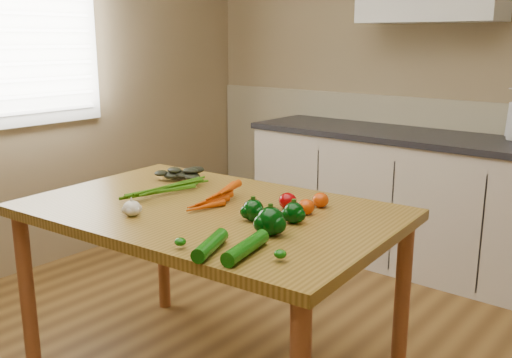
{
  "coord_description": "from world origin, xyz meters",
  "views": [
    {
      "loc": [
        1.43,
        -1.32,
        1.5
      ],
      "look_at": [
        -0.11,
        0.56,
        0.9
      ],
      "focal_mm": 40.0,
      "sensor_mm": 36.0,
      "label": 1
    }
  ],
  "objects_px": {
    "zucchini_a": "(246,248)",
    "zucchini_b": "(210,245)",
    "leafy_greens": "(178,170)",
    "tomato_b": "(320,200)",
    "carrot_bunch": "(202,193)",
    "pepper_c": "(270,221)",
    "pepper_a": "(253,210)",
    "table": "(209,228)",
    "pepper_b": "(294,213)",
    "tomato_c": "(306,207)",
    "tomato_a": "(288,201)",
    "garlic_bulb": "(132,208)"
  },
  "relations": [
    {
      "from": "tomato_b",
      "to": "tomato_c",
      "type": "height_order",
      "value": "same"
    },
    {
      "from": "pepper_a",
      "to": "zucchini_a",
      "type": "xyz_separation_m",
      "value": [
        0.21,
        -0.29,
        -0.02
      ]
    },
    {
      "from": "leafy_greens",
      "to": "pepper_b",
      "type": "relative_size",
      "value": 2.71
    },
    {
      "from": "tomato_b",
      "to": "leafy_greens",
      "type": "bearing_deg",
      "value": -175.9
    },
    {
      "from": "pepper_c",
      "to": "tomato_b",
      "type": "height_order",
      "value": "pepper_c"
    },
    {
      "from": "leafy_greens",
      "to": "zucchini_b",
      "type": "distance_m",
      "value": 1.0
    },
    {
      "from": "pepper_a",
      "to": "zucchini_b",
      "type": "distance_m",
      "value": 0.36
    },
    {
      "from": "tomato_a",
      "to": "pepper_c",
      "type": "bearing_deg",
      "value": -64.6
    },
    {
      "from": "pepper_a",
      "to": "pepper_b",
      "type": "distance_m",
      "value": 0.16
    },
    {
      "from": "garlic_bulb",
      "to": "zucchini_b",
      "type": "bearing_deg",
      "value": -10.22
    },
    {
      "from": "tomato_c",
      "to": "pepper_c",
      "type": "bearing_deg",
      "value": -81.97
    },
    {
      "from": "table",
      "to": "tomato_b",
      "type": "xyz_separation_m",
      "value": [
        0.36,
        0.29,
        0.12
      ]
    },
    {
      "from": "carrot_bunch",
      "to": "zucchini_a",
      "type": "distance_m",
      "value": 0.66
    },
    {
      "from": "pepper_c",
      "to": "tomato_c",
      "type": "xyz_separation_m",
      "value": [
        -0.04,
        0.28,
        -0.02
      ]
    },
    {
      "from": "carrot_bunch",
      "to": "tomato_c",
      "type": "relative_size",
      "value": 4.15
    },
    {
      "from": "pepper_c",
      "to": "tomato_c",
      "type": "distance_m",
      "value": 0.29
    },
    {
      "from": "carrot_bunch",
      "to": "tomato_a",
      "type": "xyz_separation_m",
      "value": [
        0.35,
        0.14,
        -0.0
      ]
    },
    {
      "from": "garlic_bulb",
      "to": "pepper_b",
      "type": "bearing_deg",
      "value": 30.95
    },
    {
      "from": "leafy_greens",
      "to": "pepper_a",
      "type": "bearing_deg",
      "value": -20.39
    },
    {
      "from": "table",
      "to": "tomato_b",
      "type": "relative_size",
      "value": 23.4
    },
    {
      "from": "zucchini_b",
      "to": "tomato_b",
      "type": "bearing_deg",
      "value": 90.05
    },
    {
      "from": "leafy_greens",
      "to": "zucchini_a",
      "type": "distance_m",
      "value": 1.06
    },
    {
      "from": "pepper_a",
      "to": "garlic_bulb",
      "type": "bearing_deg",
      "value": -148.22
    },
    {
      "from": "table",
      "to": "pepper_c",
      "type": "relative_size",
      "value": 15.62
    },
    {
      "from": "pepper_a",
      "to": "table",
      "type": "bearing_deg",
      "value": 174.76
    },
    {
      "from": "pepper_b",
      "to": "pepper_c",
      "type": "height_order",
      "value": "pepper_c"
    },
    {
      "from": "pepper_a",
      "to": "zucchini_b",
      "type": "xyz_separation_m",
      "value": [
        0.1,
        -0.35,
        -0.02
      ]
    },
    {
      "from": "pepper_b",
      "to": "pepper_c",
      "type": "bearing_deg",
      "value": -84.83
    },
    {
      "from": "tomato_c",
      "to": "zucchini_b",
      "type": "xyz_separation_m",
      "value": [
        -0.01,
        -0.54,
        -0.01
      ]
    },
    {
      "from": "tomato_a",
      "to": "garlic_bulb",
      "type": "bearing_deg",
      "value": -132.16
    },
    {
      "from": "tomato_b",
      "to": "pepper_c",
      "type": "bearing_deg",
      "value": -83.07
    },
    {
      "from": "pepper_a",
      "to": "pepper_c",
      "type": "distance_m",
      "value": 0.18
    },
    {
      "from": "tomato_b",
      "to": "zucchini_b",
      "type": "relative_size",
      "value": 0.32
    },
    {
      "from": "table",
      "to": "garlic_bulb",
      "type": "bearing_deg",
      "value": -122.89
    },
    {
      "from": "leafy_greens",
      "to": "tomato_a",
      "type": "bearing_deg",
      "value": -3.74
    },
    {
      "from": "table",
      "to": "pepper_c",
      "type": "bearing_deg",
      "value": -19.52
    },
    {
      "from": "zucchini_a",
      "to": "leafy_greens",
      "type": "bearing_deg",
      "value": 148.6
    },
    {
      "from": "zucchini_a",
      "to": "tomato_a",
      "type": "bearing_deg",
      "value": 111.67
    },
    {
      "from": "pepper_a",
      "to": "leafy_greens",
      "type": "bearing_deg",
      "value": 159.61
    },
    {
      "from": "carrot_bunch",
      "to": "pepper_c",
      "type": "xyz_separation_m",
      "value": [
        0.5,
        -0.16,
        0.01
      ]
    },
    {
      "from": "leafy_greens",
      "to": "zucchini_b",
      "type": "relative_size",
      "value": 1.02
    },
    {
      "from": "tomato_c",
      "to": "zucchini_a",
      "type": "relative_size",
      "value": 0.28
    },
    {
      "from": "zucchini_a",
      "to": "zucchini_b",
      "type": "distance_m",
      "value": 0.12
    },
    {
      "from": "table",
      "to": "carrot_bunch",
      "type": "relative_size",
      "value": 5.62
    },
    {
      "from": "zucchini_a",
      "to": "table",
      "type": "bearing_deg",
      "value": 145.96
    },
    {
      "from": "leafy_greens",
      "to": "zucchini_a",
      "type": "relative_size",
      "value": 0.89
    },
    {
      "from": "table",
      "to": "garlic_bulb",
      "type": "distance_m",
      "value": 0.34
    },
    {
      "from": "leafy_greens",
      "to": "table",
      "type": "bearing_deg",
      "value": -28.35
    },
    {
      "from": "tomato_a",
      "to": "zucchini_a",
      "type": "xyz_separation_m",
      "value": [
        0.2,
        -0.5,
        -0.01
      ]
    },
    {
      "from": "pepper_a",
      "to": "zucchini_a",
      "type": "relative_size",
      "value": 0.34
    }
  ]
}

